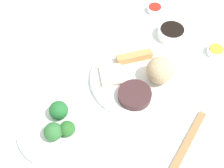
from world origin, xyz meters
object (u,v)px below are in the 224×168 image
main_plate (133,79)px  sauce_ramekin_hot_mustard (214,51)px  soy_sauce_bowl (170,33)px  sauce_ramekin_sweet_and_sour (154,9)px  chopsticks_pair (187,141)px  broccoli_plate (56,129)px

main_plate → sauce_ramekin_hot_mustard: (-0.15, 0.26, 0.00)m
sauce_ramekin_hot_mustard → main_plate: bearing=-60.6°
soy_sauce_bowl → sauce_ramekin_hot_mustard: size_ratio=1.74×
soy_sauce_bowl → sauce_ramekin_sweet_and_sour: (-0.13, -0.06, -0.01)m
main_plate → soy_sauce_bowl: soy_sauce_bowl is taller
sauce_ramekin_sweet_and_sour → chopsticks_pair: size_ratio=0.27×
main_plate → chopsticks_pair: size_ratio=1.32×
broccoli_plate → sauce_ramekin_sweet_and_sour: sauce_ramekin_sweet_and_sour is taller
sauce_ramekin_sweet_and_sour → sauce_ramekin_hot_mustard: same height
soy_sauce_bowl → sauce_ramekin_sweet_and_sour: soy_sauce_bowl is taller
soy_sauce_bowl → sauce_ramekin_sweet_and_sour: size_ratio=1.74×
main_plate → soy_sauce_bowl: 0.24m
soy_sauce_bowl → sauce_ramekin_sweet_and_sour: bearing=-153.7°
sauce_ramekin_sweet_and_sour → main_plate: bearing=-8.6°
broccoli_plate → chopsticks_pair: (-0.01, 0.36, -0.00)m
main_plate → sauce_ramekin_sweet_and_sour: sauce_ramekin_sweet_and_sour is taller
main_plate → chopsticks_pair: 0.25m
sauce_ramekin_hot_mustard → chopsticks_pair: bearing=-16.9°
main_plate → sauce_ramekin_hot_mustard: sauce_ramekin_hot_mustard is taller
sauce_ramekin_sweet_and_sour → sauce_ramekin_hot_mustard: size_ratio=1.00×
broccoli_plate → soy_sauce_bowl: size_ratio=2.23×
chopsticks_pair → soy_sauce_bowl: bearing=-173.5°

